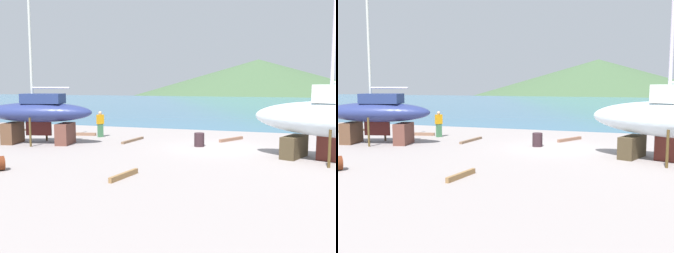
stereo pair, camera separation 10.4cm
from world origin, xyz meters
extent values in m
plane|color=gray|center=(0.00, -2.67, 0.00)|extent=(42.22, 42.22, 0.00)
cube|color=teal|center=(0.00, 43.90, 0.00)|extent=(168.87, 72.17, 0.01)
cone|color=#415D3B|center=(-11.10, 139.18, 0.00)|extent=(179.38, 179.38, 25.68)
cube|color=brown|center=(-11.72, -2.05, 0.61)|extent=(1.02, 1.69, 1.22)
cube|color=brown|center=(-8.58, -1.36, 0.61)|extent=(1.02, 1.69, 1.22)
cylinder|color=brown|center=(-9.92, -2.77, 0.81)|extent=(0.12, 0.12, 1.62)
cylinder|color=brown|center=(-10.38, -0.64, 0.81)|extent=(0.12, 0.12, 1.62)
ellipsoid|color=navy|center=(-10.15, -1.71, 1.85)|extent=(6.70, 3.29, 1.14)
cube|color=#4A1917|center=(-10.15, -1.71, 0.88)|extent=(1.52, 0.41, 0.79)
cube|color=navy|center=(-9.84, -1.64, 2.64)|extent=(2.51, 1.65, 0.57)
cylinder|color=beige|center=(-10.46, -1.77, 6.02)|extent=(0.15, 0.15, 7.33)
cylinder|color=silver|center=(-9.37, -1.53, 3.26)|extent=(2.22, 0.58, 0.11)
cube|color=#433723|center=(4.06, -1.49, 0.52)|extent=(1.31, 1.98, 1.04)
cylinder|color=#4D3B1C|center=(5.48, -3.39, 0.80)|extent=(0.12, 0.12, 1.61)
cube|color=#3C7249|center=(-8.10, 1.97, 0.43)|extent=(0.36, 0.39, 0.86)
cube|color=orange|center=(-8.10, 1.97, 1.17)|extent=(0.45, 0.50, 0.61)
sphere|color=tan|center=(-8.10, 1.97, 1.59)|extent=(0.22, 0.22, 0.22)
cylinder|color=#312025|center=(-1.01, 0.27, 0.38)|extent=(0.80, 0.80, 0.76)
cube|color=brown|center=(-5.30, 0.85, 0.07)|extent=(0.43, 2.49, 0.14)
cube|color=olive|center=(-1.93, -7.73, 0.10)|extent=(0.41, 1.79, 0.20)
cube|color=#865C47|center=(0.35, 3.02, 0.09)|extent=(1.19, 1.96, 0.18)
cube|color=brown|center=(-15.63, 2.35, 0.07)|extent=(1.63, 2.34, 0.14)
cube|color=#89624B|center=(-9.86, 2.15, 0.10)|extent=(2.36, 0.75, 0.19)
camera|label=1|loc=(4.15, -20.77, 3.54)|focal=41.75mm
camera|label=2|loc=(4.24, -20.74, 3.54)|focal=41.75mm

